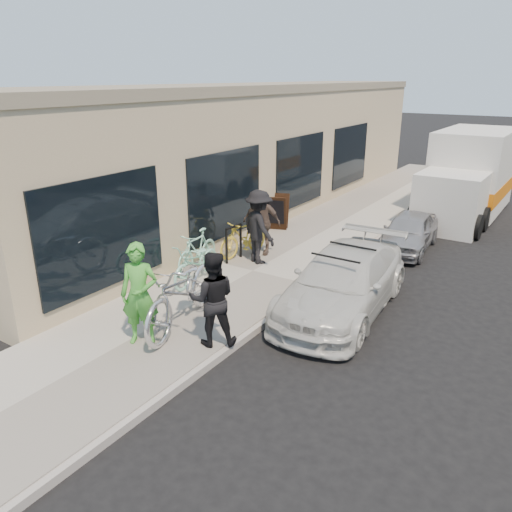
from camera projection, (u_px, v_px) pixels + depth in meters
The scene contains 17 objects.
ground at pixel (254, 358), 8.38m from camera, with size 120.00×120.00×0.00m, color black.
sidewalk at pixel (253, 274), 11.74m from camera, with size 3.00×34.00×0.15m, color #A19B91.
curb at pixel (312, 288), 10.95m from camera, with size 0.12×34.00×0.13m, color #9E9790.
storefront at pixel (254, 150), 16.64m from camera, with size 3.60×20.00×4.22m.
bike_rack at pixel (234, 239), 12.20m from camera, with size 0.08×0.64×0.89m.
sandwich_board at pixel (277, 212), 14.74m from camera, with size 0.78×0.79×1.02m.
sedan_white at pixel (343, 282), 9.86m from camera, with size 2.05×4.39×1.28m.
sedan_silver at pixel (409, 232), 13.43m from camera, with size 1.20×2.98×1.02m, color #96969B.
moving_truck at pixel (468, 179), 16.62m from camera, with size 2.20×5.69×2.78m.
tandem_bike at pixel (183, 291), 8.96m from camera, with size 0.89×2.55×1.34m, color silver.
woman_rider at pixel (140, 295), 8.28m from camera, with size 0.65×0.43×1.78m, color green.
man_standing at pixel (212, 299), 8.27m from camera, with size 0.80×0.62×1.65m, color black.
cruiser_bike_a at pixel (197, 250), 11.63m from camera, with size 0.45×1.58×0.95m, color #99E4C9.
cruiser_bike_b at pixel (197, 262), 10.96m from camera, with size 0.60×1.73×0.91m, color #99E4C9.
cruiser_bike_c at pixel (243, 238), 12.56m from camera, with size 0.44×1.57×0.94m, color yellow.
bystander_a at pixel (259, 227), 11.95m from camera, with size 1.16×0.67×1.80m, color black.
bystander_b at pixel (262, 222), 12.60m from camera, with size 0.96×0.40×1.65m, color brown.
Camera 1 is at (4.01, -6.09, 4.46)m, focal length 35.00 mm.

